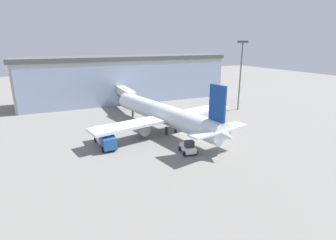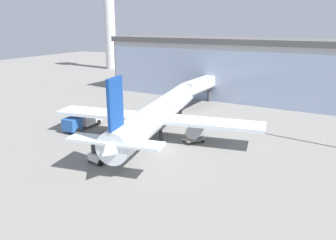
% 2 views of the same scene
% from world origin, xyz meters
% --- Properties ---
extents(ground, '(240.00, 240.00, 0.00)m').
position_xyz_m(ground, '(0.00, 0.00, 0.00)').
color(ground, gray).
extents(terminal_building, '(62.02, 15.12, 13.40)m').
position_xyz_m(terminal_building, '(-0.00, 36.11, 6.70)').
color(terminal_building, '#A1A1A1').
rests_on(terminal_building, ground).
extents(jet_bridge, '(2.74, 12.51, 5.62)m').
position_xyz_m(jet_bridge, '(-4.26, 25.01, 4.25)').
color(jet_bridge, beige).
rests_on(jet_bridge, ground).
extents(apron_light_mast, '(3.20, 0.40, 17.64)m').
position_xyz_m(apron_light_mast, '(22.29, 11.16, 10.54)').
color(apron_light_mast, '#59595E').
rests_on(apron_light_mast, ground).
extents(airplane, '(31.62, 35.07, 11.11)m').
position_xyz_m(airplane, '(-2.79, 4.01, 3.46)').
color(airplane, white).
rests_on(airplane, ground).
extents(catering_truck, '(2.62, 7.34, 2.65)m').
position_xyz_m(catering_truck, '(-15.51, 2.05, 1.47)').
color(catering_truck, '#2659A5').
rests_on(catering_truck, ground).
extents(baggage_cart, '(2.93, 3.21, 1.50)m').
position_xyz_m(baggage_cart, '(3.19, 3.93, 0.50)').
color(baggage_cart, '#9E998C').
rests_on(baggage_cart, ground).
extents(pushback_tug, '(2.68, 3.48, 2.30)m').
position_xyz_m(pushback_tug, '(-4.34, -7.48, 0.97)').
color(pushback_tug, silver).
rests_on(pushback_tug, ground).
extents(safety_cone_nose, '(0.36, 0.36, 0.55)m').
position_xyz_m(safety_cone_nose, '(-4.29, -4.82, 0.28)').
color(safety_cone_nose, orange).
rests_on(safety_cone_nose, ground).
extents(safety_cone_wingtip, '(0.36, 0.36, 0.55)m').
position_xyz_m(safety_cone_wingtip, '(-15.22, 2.29, 0.28)').
color(safety_cone_wingtip, orange).
rests_on(safety_cone_wingtip, ground).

